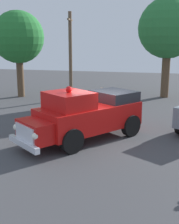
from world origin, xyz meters
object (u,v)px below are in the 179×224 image
object	(u,v)px
spectator_standing	(102,98)
oak_tree_left	(168,29)
vintage_fire_truck	(86,114)
lawn_chair_by_car	(74,108)
oak_tree_right	(18,38)
utility_pole	(70,55)

from	to	relation	value
spectator_standing	oak_tree_left	size ratio (longest dim) A/B	0.22
spectator_standing	vintage_fire_truck	bearing A→B (deg)	-176.62
lawn_chair_by_car	oak_tree_right	bearing A→B (deg)	48.20
oak_tree_right	utility_pole	distance (m)	4.47
oak_tree_right	spectator_standing	bearing A→B (deg)	-118.56
lawn_chair_by_car	oak_tree_right	distance (m)	9.34
oak_tree_left	utility_pole	xyz separation A→B (m)	(-2.59, 7.13, -1.94)
spectator_standing	utility_pole	world-z (taller)	utility_pole
vintage_fire_truck	spectator_standing	distance (m)	5.12
lawn_chair_by_car	utility_pole	distance (m)	6.57
vintage_fire_truck	lawn_chair_by_car	world-z (taller)	vintage_fire_truck
vintage_fire_truck	spectator_standing	size ratio (longest dim) A/B	3.63
vintage_fire_truck	utility_pole	bearing A→B (deg)	21.34
utility_pole	lawn_chair_by_car	bearing A→B (deg)	-160.61
spectator_standing	utility_pole	distance (m)	5.84
spectator_standing	oak_tree_right	world-z (taller)	oak_tree_right
lawn_chair_by_car	utility_pole	world-z (taller)	utility_pole
oak_tree_left	utility_pole	distance (m)	7.83
spectator_standing	oak_tree_left	distance (m)	8.90
vintage_fire_truck	oak_tree_left	bearing A→B (deg)	-16.59
vintage_fire_truck	oak_tree_right	size ratio (longest dim) A/B	0.89
oak_tree_right	oak_tree_left	bearing A→B (deg)	-77.23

